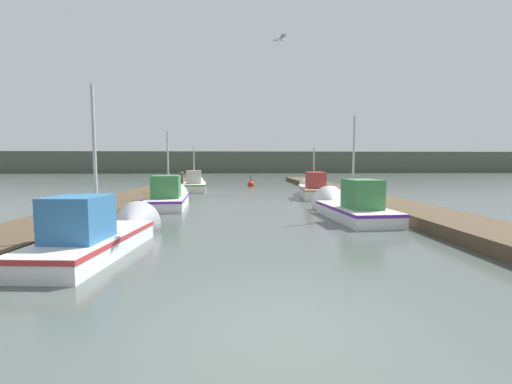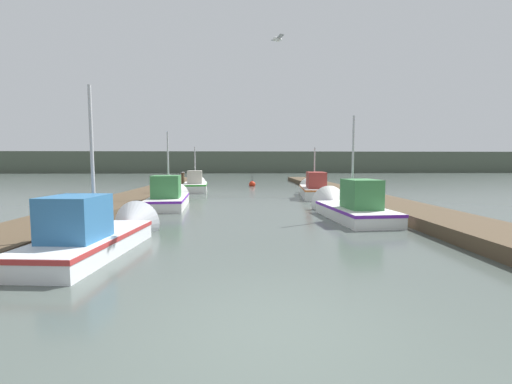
% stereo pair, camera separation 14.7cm
% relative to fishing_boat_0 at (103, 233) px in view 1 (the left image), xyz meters
% --- Properties ---
extents(ground_plane, '(200.00, 200.00, 0.00)m').
position_rel_fishing_boat_0_xyz_m(ground_plane, '(3.87, -4.28, -0.40)').
color(ground_plane, '#47514C').
extents(dock_left, '(2.29, 40.00, 0.39)m').
position_rel_fishing_boat_0_xyz_m(dock_left, '(-2.32, 11.72, -0.20)').
color(dock_left, '#4C3D2B').
rests_on(dock_left, ground_plane).
extents(dock_right, '(2.29, 40.00, 0.39)m').
position_rel_fishing_boat_0_xyz_m(dock_right, '(10.06, 11.72, -0.20)').
color(dock_right, '#4C3D2B').
rests_on(dock_right, ground_plane).
extents(distant_shore_ridge, '(120.00, 16.00, 4.23)m').
position_rel_fishing_boat_0_xyz_m(distant_shore_ridge, '(3.87, 66.55, 1.72)').
color(distant_shore_ridge, '#4C5647').
rests_on(distant_shore_ridge, ground_plane).
extents(fishing_boat_0, '(1.89, 4.92, 4.36)m').
position_rel_fishing_boat_0_xyz_m(fishing_boat_0, '(0.00, 0.00, 0.00)').
color(fishing_boat_0, silver).
rests_on(fishing_boat_0, ground_plane).
extents(fishing_boat_1, '(2.08, 5.12, 4.43)m').
position_rel_fishing_boat_0_xyz_m(fishing_boat_1, '(7.60, 4.61, 0.01)').
color(fishing_boat_1, silver).
rests_on(fishing_boat_1, ground_plane).
extents(fishing_boat_2, '(1.97, 4.96, 4.09)m').
position_rel_fishing_boat_0_xyz_m(fishing_boat_2, '(-0.05, 8.28, 0.04)').
color(fishing_boat_2, silver).
rests_on(fishing_boat_2, ground_plane).
extents(fishing_boat_3, '(2.12, 6.01, 3.46)m').
position_rel_fishing_boat_0_xyz_m(fishing_boat_3, '(7.99, 12.85, 0.08)').
color(fishing_boat_3, silver).
rests_on(fishing_boat_3, ground_plane).
extents(fishing_boat_4, '(2.04, 4.91, 3.72)m').
position_rel_fishing_boat_0_xyz_m(fishing_boat_4, '(0.04, 17.06, 0.04)').
color(fishing_boat_4, silver).
rests_on(fishing_boat_4, ground_plane).
extents(mooring_piling_0, '(0.31, 0.31, 1.25)m').
position_rel_fishing_boat_0_xyz_m(mooring_piling_0, '(9.12, 15.23, 0.24)').
color(mooring_piling_0, '#473523').
rests_on(mooring_piling_0, ground_plane).
extents(mooring_piling_1, '(0.27, 0.27, 1.37)m').
position_rel_fishing_boat_0_xyz_m(mooring_piling_1, '(-1.06, 18.13, 0.29)').
color(mooring_piling_1, '#473523').
rests_on(mooring_piling_1, ground_plane).
extents(mooring_piling_2, '(0.25, 0.25, 1.29)m').
position_rel_fishing_boat_0_xyz_m(mooring_piling_2, '(-1.36, 14.57, 0.26)').
color(mooring_piling_2, '#473523').
rests_on(mooring_piling_2, ground_plane).
extents(mooring_piling_3, '(0.31, 0.31, 1.24)m').
position_rel_fishing_boat_0_xyz_m(mooring_piling_3, '(-1.35, 11.31, 0.23)').
color(mooring_piling_3, '#473523').
rests_on(mooring_piling_3, ground_plane).
extents(channel_buoy, '(0.58, 0.58, 1.08)m').
position_rel_fishing_boat_0_xyz_m(channel_buoy, '(4.40, 21.95, -0.23)').
color(channel_buoy, red).
rests_on(channel_buoy, ground_plane).
extents(seagull_lead, '(0.33, 0.55, 0.12)m').
position_rel_fishing_boat_0_xyz_m(seagull_lead, '(4.47, 1.42, 5.15)').
color(seagull_lead, white).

